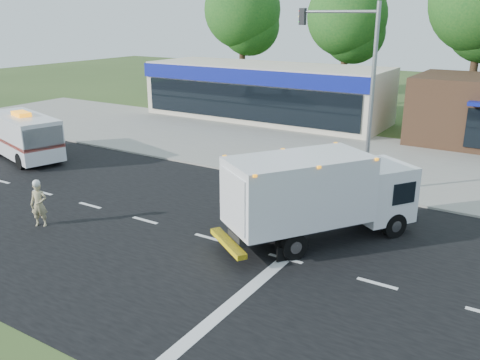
# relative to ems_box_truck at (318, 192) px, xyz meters

# --- Properties ---
(ground) EXTENTS (120.00, 120.00, 0.00)m
(ground) POSITION_rel_ems_box_truck_xyz_m (-3.23, -1.85, -1.79)
(ground) COLOR #385123
(ground) RESTS_ON ground
(road_asphalt) EXTENTS (60.00, 14.00, 0.02)m
(road_asphalt) POSITION_rel_ems_box_truck_xyz_m (-3.23, -1.85, -1.78)
(road_asphalt) COLOR black
(road_asphalt) RESTS_ON ground
(sidewalk) EXTENTS (60.00, 2.40, 0.12)m
(sidewalk) POSITION_rel_ems_box_truck_xyz_m (-3.23, 6.35, -1.73)
(sidewalk) COLOR gray
(sidewalk) RESTS_ON ground
(parking_apron) EXTENTS (60.00, 9.00, 0.02)m
(parking_apron) POSITION_rel_ems_box_truck_xyz_m (-3.23, 12.15, -1.78)
(parking_apron) COLOR gray
(parking_apron) RESTS_ON ground
(lane_markings) EXTENTS (55.20, 7.00, 0.01)m
(lane_markings) POSITION_rel_ems_box_truck_xyz_m (-1.88, -3.20, -1.77)
(lane_markings) COLOR silver
(lane_markings) RESTS_ON road_asphalt
(ems_box_truck) EXTENTS (5.69, 7.00, 3.10)m
(ems_box_truck) POSITION_rel_ems_box_truck_xyz_m (0.00, 0.00, 0.00)
(ems_box_truck) COLOR black
(ems_box_truck) RESTS_ON ground
(emergency_worker) EXTENTS (0.74, 0.66, 1.80)m
(emergency_worker) POSITION_rel_ems_box_truck_xyz_m (-9.17, -4.25, -0.90)
(emergency_worker) COLOR tan
(emergency_worker) RESTS_ON ground
(ambulance_van) EXTENTS (5.85, 3.51, 2.58)m
(ambulance_van) POSITION_rel_ems_box_truck_xyz_m (-17.50, 1.28, -0.48)
(ambulance_van) COLOR white
(ambulance_van) RESTS_ON ground
(retail_strip_mall) EXTENTS (18.00, 6.20, 4.00)m
(retail_strip_mall) POSITION_rel_ems_box_truck_xyz_m (-12.23, 18.08, 0.22)
(retail_strip_mall) COLOR beige
(retail_strip_mall) RESTS_ON ground
(traffic_signal_pole) EXTENTS (3.51, 0.25, 8.00)m
(traffic_signal_pole) POSITION_rel_ems_box_truck_xyz_m (-0.88, 5.75, 3.14)
(traffic_signal_pole) COLOR gray
(traffic_signal_pole) RESTS_ON ground
(background_trees) EXTENTS (36.77, 7.39, 12.10)m
(background_trees) POSITION_rel_ems_box_truck_xyz_m (-4.08, 26.32, 5.59)
(background_trees) COLOR #332114
(background_trees) RESTS_ON ground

